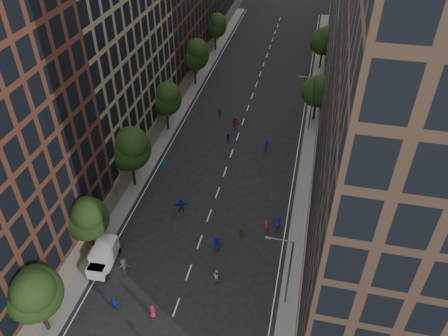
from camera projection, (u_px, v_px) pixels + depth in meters
name	position (u px, v px, depth m)	size (l,w,h in m)	color
ground	(237.00, 138.00, 67.66)	(240.00, 240.00, 0.00)	black
sidewalk_left	(178.00, 106.00, 75.46)	(4.00, 105.00, 0.15)	slate
sidewalk_right	(318.00, 122.00, 71.29)	(4.00, 105.00, 0.15)	slate
bldg_left_b	(89.00, 33.00, 56.64)	(14.00, 26.00, 34.00)	#978563
bldg_left_c	(152.00, 2.00, 76.16)	(14.00, 20.00, 28.00)	#522C1F
bldg_right_a	(416.00, 153.00, 34.07)	(14.00, 30.00, 36.00)	#402E22
bldg_right_b	(387.00, 35.00, 57.26)	(14.00, 28.00, 33.00)	#6F685B
tree_left_0	(33.00, 293.00, 38.14)	(5.20, 5.20, 8.83)	black
tree_left_1	(87.00, 217.00, 46.08)	(4.80, 4.80, 8.21)	black
tree_left_2	(130.00, 147.00, 54.77)	(5.60, 5.60, 9.45)	black
tree_left_3	(166.00, 98.00, 65.88)	(5.00, 5.00, 8.58)	black
tree_left_4	(195.00, 54.00, 77.98)	(5.40, 5.40, 9.08)	black
tree_left_5	(216.00, 25.00, 90.54)	(4.80, 4.80, 8.33)	black
tree_right_a	(319.00, 90.00, 68.24)	(5.00, 5.00, 8.39)	black
tree_right_b	(325.00, 40.00, 83.40)	(5.20, 5.20, 8.83)	black
streetlamp_near	(287.00, 269.00, 41.17)	(2.64, 0.22, 9.06)	#595B60
streetlamp_far	(311.00, 101.00, 66.52)	(2.64, 0.22, 9.06)	#595B60
cargo_van	(103.00, 257.00, 47.34)	(2.45, 4.80, 2.49)	white
skater_4	(114.00, 304.00, 43.10)	(1.06, 0.44, 1.82)	#1430A9
skater_5	(217.00, 243.00, 49.42)	(1.64, 0.52, 1.77)	#172FBB
skater_6	(153.00, 312.00, 42.54)	(0.79, 0.51, 1.61)	#A81C35
skater_7	(266.00, 226.00, 51.71)	(0.60, 0.39, 1.63)	#A82F1C
skater_8	(216.00, 276.00, 46.02)	(0.74, 0.58, 1.52)	#BCBDB8
skater_9	(124.00, 266.00, 46.73)	(1.26, 0.72, 1.95)	#444248
skater_10	(241.00, 233.00, 50.86)	(0.88, 0.37, 1.50)	#216E21
skater_11	(181.00, 206.00, 54.25)	(1.75, 0.56, 1.89)	#13229F
skater_12	(278.00, 222.00, 52.22)	(0.75, 0.49, 1.54)	#1416A7
skater_13	(164.00, 164.00, 61.27)	(0.57, 0.38, 1.58)	blue
skater_14	(228.00, 138.00, 66.40)	(0.75, 0.58, 1.54)	#1A14A3
skater_15	(267.00, 144.00, 64.75)	(1.18, 0.68, 1.83)	#1D14A4
skater_16	(220.00, 113.00, 72.19)	(0.90, 0.38, 1.54)	#1344A0
skater_17	(235.00, 123.00, 69.33)	(1.73, 0.55, 1.87)	maroon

